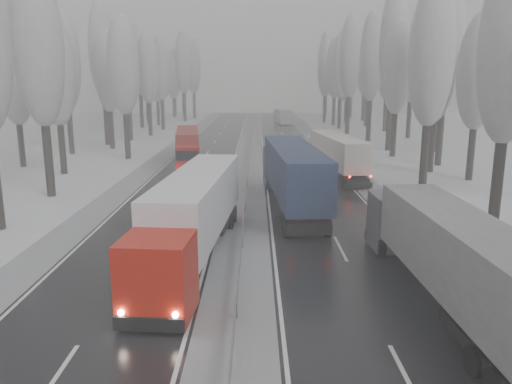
{
  "coord_description": "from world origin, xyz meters",
  "views": [
    {
      "loc": [
        0.74,
        -13.22,
        8.69
      ],
      "look_at": [
        0.76,
        16.05,
        2.2
      ],
      "focal_mm": 35.0,
      "sensor_mm": 36.0,
      "label": 1
    }
  ],
  "objects_px": {
    "truck_blue_box": "(292,171)",
    "truck_red_white": "(195,211)",
    "box_truck_distant": "(283,116)",
    "truck_cream_box": "(334,152)",
    "truck_red_red": "(188,145)",
    "truck_grey_tarp": "(448,251)"
  },
  "relations": [
    {
      "from": "truck_blue_box",
      "to": "truck_cream_box",
      "type": "height_order",
      "value": "truck_blue_box"
    },
    {
      "from": "truck_cream_box",
      "to": "truck_red_red",
      "type": "height_order",
      "value": "truck_cream_box"
    },
    {
      "from": "truck_red_white",
      "to": "truck_grey_tarp",
      "type": "bearing_deg",
      "value": -23.02
    },
    {
      "from": "box_truck_distant",
      "to": "truck_cream_box",
      "type": "bearing_deg",
      "value": -95.78
    },
    {
      "from": "truck_blue_box",
      "to": "truck_red_red",
      "type": "distance_m",
      "value": 21.28
    },
    {
      "from": "truck_cream_box",
      "to": "truck_red_white",
      "type": "distance_m",
      "value": 25.29
    },
    {
      "from": "truck_red_white",
      "to": "truck_red_red",
      "type": "relative_size",
      "value": 1.14
    },
    {
      "from": "truck_blue_box",
      "to": "truck_red_red",
      "type": "xyz_separation_m",
      "value": [
        -9.77,
        18.9,
        -0.48
      ]
    },
    {
      "from": "box_truck_distant",
      "to": "truck_red_red",
      "type": "distance_m",
      "value": 53.73
    },
    {
      "from": "truck_blue_box",
      "to": "truck_red_white",
      "type": "distance_m",
      "value": 11.61
    },
    {
      "from": "truck_grey_tarp",
      "to": "box_truck_distant",
      "type": "height_order",
      "value": "truck_grey_tarp"
    },
    {
      "from": "box_truck_distant",
      "to": "truck_red_red",
      "type": "relative_size",
      "value": 0.6
    },
    {
      "from": "box_truck_distant",
      "to": "truck_red_white",
      "type": "height_order",
      "value": "truck_red_white"
    },
    {
      "from": "truck_grey_tarp",
      "to": "truck_red_white",
      "type": "xyz_separation_m",
      "value": [
        -10.49,
        5.56,
        0.16
      ]
    },
    {
      "from": "box_truck_distant",
      "to": "truck_red_red",
      "type": "xyz_separation_m",
      "value": [
        -12.99,
        -52.14,
        0.54
      ]
    },
    {
      "from": "truck_grey_tarp",
      "to": "box_truck_distant",
      "type": "bearing_deg",
      "value": 89.51
    },
    {
      "from": "truck_blue_box",
      "to": "box_truck_distant",
      "type": "height_order",
      "value": "truck_blue_box"
    },
    {
      "from": "truck_blue_box",
      "to": "truck_red_white",
      "type": "relative_size",
      "value": 1.07
    },
    {
      "from": "truck_grey_tarp",
      "to": "truck_blue_box",
      "type": "bearing_deg",
      "value": 105.83
    },
    {
      "from": "truck_grey_tarp",
      "to": "truck_red_red",
      "type": "bearing_deg",
      "value": 111.39
    },
    {
      "from": "truck_grey_tarp",
      "to": "truck_blue_box",
      "type": "height_order",
      "value": "truck_blue_box"
    },
    {
      "from": "truck_grey_tarp",
      "to": "box_truck_distant",
      "type": "relative_size",
      "value": 1.78
    }
  ]
}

